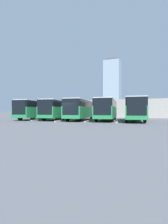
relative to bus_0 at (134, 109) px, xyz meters
name	(u,v)px	position (x,y,z in m)	size (l,w,h in m)	color
ground_plane	(65,122)	(8.08, 5.41, -1.77)	(600.00, 600.00, 0.00)	slate
bus_0	(134,109)	(0.00, 0.00, 0.00)	(3.94, 10.83, 3.17)	#238447
curb_divider_0	(118,121)	(2.02, 1.56, -1.70)	(0.24, 7.33, 0.15)	#9E9E99
bus_1	(107,109)	(4.04, -0.31, 0.00)	(3.94, 10.83, 3.17)	#238447
curb_divider_1	(91,120)	(6.06, 1.26, -1.70)	(0.24, 7.33, 0.15)	#9E9E99
bus_2	(81,109)	(8.08, 0.15, 0.00)	(3.94, 10.83, 3.17)	#238447
curb_divider_2	(65,120)	(10.10, 1.72, -1.70)	(0.24, 7.33, 0.15)	#9E9E99
bus_3	(59,109)	(12.12, -0.10, 0.00)	(3.94, 10.83, 3.17)	#238447
curb_divider_3	(43,119)	(14.14, 1.46, -1.70)	(0.24, 7.33, 0.15)	#9E9E99
bus_4	(37,109)	(16.16, 0.39, 0.00)	(3.94, 10.83, 3.17)	#238447
station_building	(109,109)	(8.08, -18.61, 0.26)	(34.18, 14.18, 4.00)	#A8A399
office_tower	(112,86)	(40.76, -173.51, 28.21)	(17.68, 17.68, 61.17)	#93A8B7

